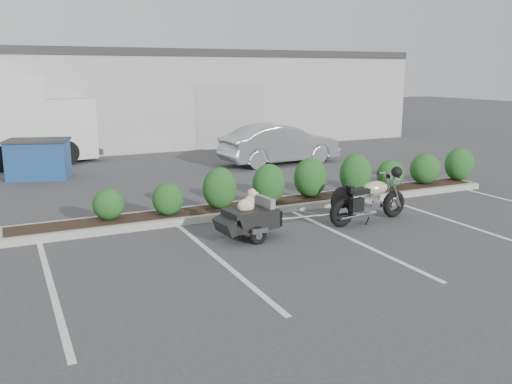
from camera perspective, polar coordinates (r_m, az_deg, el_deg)
name	(u,v)px	position (r m, az deg, el deg)	size (l,w,h in m)	color
ground	(282,239)	(10.38, 2.72, -5.00)	(90.00, 90.00, 0.00)	#38383A
planter_kerb	(275,205)	(12.68, 2.02, -1.37)	(12.00, 1.00, 0.15)	#9E9E93
building	(108,96)	(26.16, -15.33, 9.69)	(26.00, 10.00, 4.00)	#9EA099
motorcycle	(369,200)	(11.68, 11.84, -0.84)	(2.08, 0.75, 1.19)	black
pet_trailer	(249,218)	(10.30, -0.69, -2.71)	(1.67, 0.94, 0.99)	black
sedan	(280,144)	(18.69, 2.56, 5.06)	(1.45, 4.16, 1.37)	#B7B6BE
dumpster	(38,159)	(17.38, -21.92, 3.27)	(2.04, 1.66, 1.17)	navy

